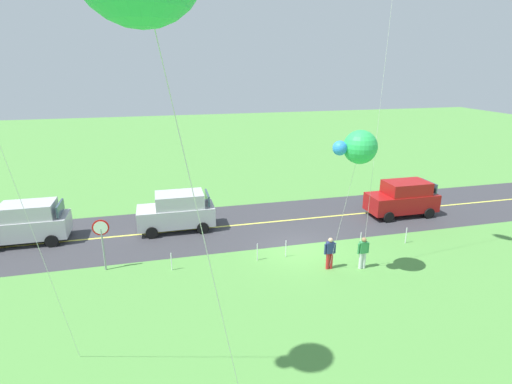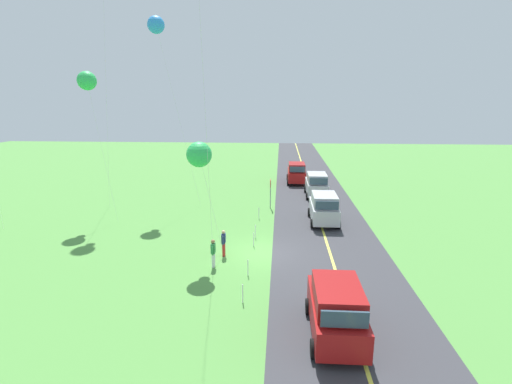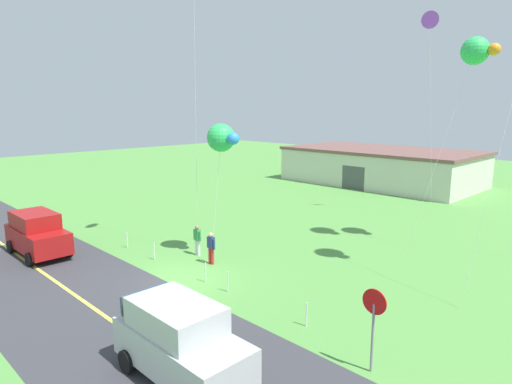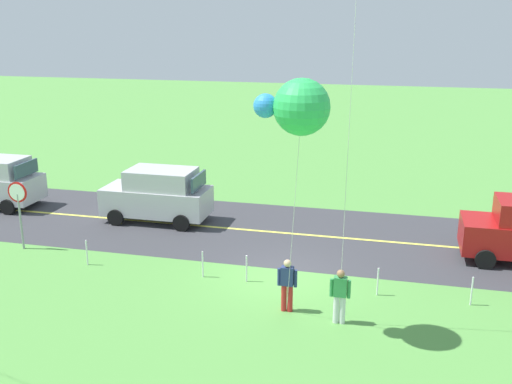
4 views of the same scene
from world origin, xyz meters
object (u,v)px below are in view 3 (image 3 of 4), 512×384
(car_suv_foreground, at_px, (180,341))
(kite_pink_drift, at_px, (477,51))
(person_adult_near, at_px, (211,247))
(kite_orange_near, at_px, (430,21))
(person_adult_companion, at_px, (197,239))
(warehouse_distant, at_px, (381,166))
(car_parked_west_near, at_px, (37,233))
(kite_red_low, at_px, (222,138))
(stop_sign, at_px, (374,314))

(car_suv_foreground, distance_m, kite_pink_drift, 20.07)
(person_adult_near, xyz_separation_m, kite_orange_near, (2.93, 15.94, 12.18))
(person_adult_companion, bearing_deg, warehouse_distant, 79.48)
(car_parked_west_near, distance_m, person_adult_companion, 8.34)
(car_parked_west_near, bearing_deg, kite_red_low, 43.54)
(warehouse_distant, bearing_deg, person_adult_companion, -79.92)
(car_suv_foreground, xyz_separation_m, car_parked_west_near, (-14.20, 1.05, 0.00))
(stop_sign, distance_m, kite_red_low, 12.19)
(person_adult_near, bearing_deg, car_parked_west_near, 155.54)
(kite_red_low, relative_size, kite_pink_drift, 0.61)
(kite_red_low, height_order, kite_orange_near, kite_orange_near)
(car_suv_foreground, bearing_deg, person_adult_near, 135.64)
(person_adult_companion, bearing_deg, car_suv_foreground, -60.51)
(kite_red_low, relative_size, warehouse_distant, 0.37)
(car_parked_west_near, distance_m, kite_red_low, 10.91)
(stop_sign, relative_size, kite_pink_drift, 0.23)
(kite_red_low, distance_m, kite_orange_near, 16.66)
(person_adult_near, xyz_separation_m, kite_pink_drift, (7.65, 11.21, 9.54))
(person_adult_companion, xyz_separation_m, kite_pink_drift, (9.20, 10.87, 9.54))
(stop_sign, bearing_deg, warehouse_distant, 119.41)
(stop_sign, distance_m, person_adult_near, 10.71)
(person_adult_companion, xyz_separation_m, kite_red_low, (1.11, 0.82, 5.25))
(stop_sign, xyz_separation_m, person_adult_companion, (-11.93, 2.80, -0.94))
(person_adult_near, bearing_deg, kite_pink_drift, -5.24)
(car_suv_foreground, distance_m, stop_sign, 5.55)
(stop_sign, xyz_separation_m, warehouse_distant, (-16.69, 29.62, -0.05))
(person_adult_near, relative_size, person_adult_companion, 1.00)
(stop_sign, xyz_separation_m, kite_orange_near, (-7.45, 18.39, 11.25))
(person_adult_near, bearing_deg, stop_sign, -74.21)
(person_adult_near, xyz_separation_m, warehouse_distant, (-6.31, 27.16, 0.89))
(stop_sign, distance_m, person_adult_companion, 12.29)
(stop_sign, relative_size, kite_orange_near, 0.19)
(person_adult_companion, bearing_deg, car_parked_west_near, -155.90)
(car_suv_foreground, bearing_deg, car_parked_west_near, 175.75)
(stop_sign, xyz_separation_m, person_adult_near, (-10.38, 2.45, -0.94))
(car_suv_foreground, xyz_separation_m, person_adult_near, (-6.73, 6.58, -0.29))
(car_suv_foreground, distance_m, warehouse_distant, 36.18)
(kite_pink_drift, distance_m, warehouse_distant, 22.90)
(person_adult_companion, height_order, kite_orange_near, kite_orange_near)
(person_adult_companion, height_order, warehouse_distant, warehouse_distant)
(car_parked_west_near, bearing_deg, person_adult_companion, 44.70)
(stop_sign, height_order, kite_orange_near, kite_orange_near)
(person_adult_companion, bearing_deg, person_adult_near, -33.13)
(stop_sign, relative_size, person_adult_near, 1.60)
(car_suv_foreground, height_order, person_adult_near, car_suv_foreground)
(car_suv_foreground, height_order, warehouse_distant, warehouse_distant)
(kite_orange_near, bearing_deg, person_adult_companion, -106.01)
(car_parked_west_near, distance_m, kite_orange_near, 26.65)
(stop_sign, bearing_deg, car_suv_foreground, -131.54)
(kite_pink_drift, bearing_deg, car_parked_west_near, -132.12)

